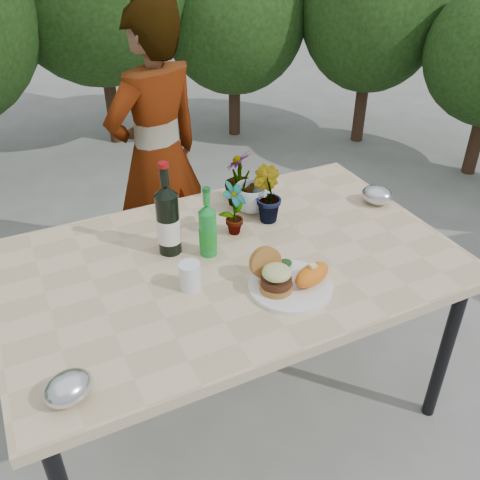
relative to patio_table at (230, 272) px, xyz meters
name	(u,v)px	position (x,y,z in m)	size (l,w,h in m)	color
ground	(232,400)	(0.00, 0.00, -0.69)	(80.00, 80.00, 0.00)	slate
patio_table	(230,272)	(0.00, 0.00, 0.00)	(1.60, 1.00, 0.75)	beige
shrub_hedge	(87,36)	(-0.03, 1.87, 0.44)	(6.76, 5.12, 2.19)	#382316
dinner_plate	(290,286)	(0.11, -0.23, 0.06)	(0.28, 0.28, 0.01)	white
burger_stack	(274,275)	(0.06, -0.22, 0.12)	(0.11, 0.16, 0.11)	#B7722D
sweet_potato	(312,275)	(0.18, -0.25, 0.10)	(0.15, 0.08, 0.06)	orange
grilled_veg	(281,265)	(0.13, -0.14, 0.09)	(0.08, 0.05, 0.03)	olive
wine_bottle	(168,221)	(-0.17, 0.14, 0.19)	(0.08, 0.08, 0.35)	black
sparkling_water	(208,231)	(-0.05, 0.07, 0.16)	(0.06, 0.06, 0.27)	#198C31
plastic_cup	(190,276)	(-0.19, -0.09, 0.10)	(0.07, 0.07, 0.10)	silver
seedling_left	(234,209)	(0.09, 0.15, 0.17)	(0.11, 0.08, 0.22)	#21521C
seedling_mid	(267,195)	(0.25, 0.19, 0.17)	(0.12, 0.10, 0.22)	#28501B
seedling_right	(240,178)	(0.21, 0.35, 0.17)	(0.13, 0.13, 0.23)	#21581E
blue_bowl	(252,198)	(0.22, 0.27, 0.11)	(0.14, 0.14, 0.11)	silver
foil_packet_left	(68,388)	(-0.63, -0.38, 0.10)	(0.13, 0.11, 0.08)	silver
foil_packet_right	(377,195)	(0.72, 0.10, 0.10)	(0.13, 0.11, 0.08)	silver
person	(158,158)	(0.05, 0.94, 0.05)	(0.54, 0.36, 1.49)	#8D6246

